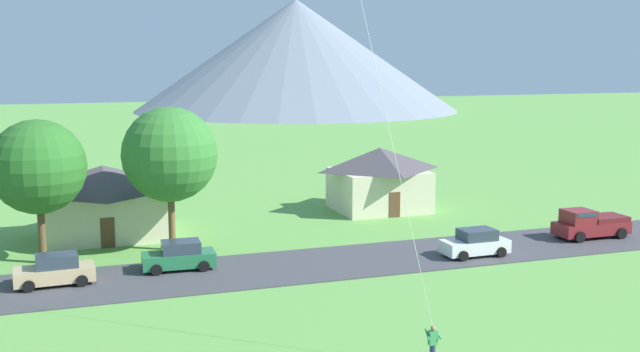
{
  "coord_description": "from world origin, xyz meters",
  "views": [
    {
      "loc": [
        -8.76,
        -13.89,
        12.41
      ],
      "look_at": [
        1.27,
        15.26,
        7.51
      ],
      "focal_mm": 42.24,
      "sensor_mm": 36.0,
      "label": 1
    }
  ],
  "objects_px": {
    "parked_car_green_mid_west": "(179,256)",
    "parked_car_tan_mid_east": "(55,271)",
    "house_left_center": "(104,200)",
    "tree_left_of_center": "(38,167)",
    "parked_car_white_west_end": "(475,243)",
    "tree_near_left": "(170,155)",
    "pickup_truck_maroon_east_side": "(590,224)",
    "house_leftmost": "(379,178)"
  },
  "relations": [
    {
      "from": "tree_left_of_center",
      "to": "house_left_center",
      "type": "bearing_deg",
      "value": 55.91
    },
    {
      "from": "tree_left_of_center",
      "to": "house_leftmost",
      "type": "bearing_deg",
      "value": 17.41
    },
    {
      "from": "tree_near_left",
      "to": "parked_car_green_mid_west",
      "type": "xyz_separation_m",
      "value": [
        -0.3,
        -4.96,
        -5.38
      ]
    },
    {
      "from": "house_leftmost",
      "to": "house_left_center",
      "type": "bearing_deg",
      "value": -174.22
    },
    {
      "from": "parked_car_white_west_end",
      "to": "pickup_truck_maroon_east_side",
      "type": "xyz_separation_m",
      "value": [
        9.9,
        1.6,
        0.19
      ]
    },
    {
      "from": "parked_car_tan_mid_east",
      "to": "pickup_truck_maroon_east_side",
      "type": "relative_size",
      "value": 0.82
    },
    {
      "from": "house_left_center",
      "to": "tree_left_of_center",
      "type": "height_order",
      "value": "tree_left_of_center"
    },
    {
      "from": "parked_car_green_mid_west",
      "to": "pickup_truck_maroon_east_side",
      "type": "distance_m",
      "value": 27.94
    },
    {
      "from": "house_left_center",
      "to": "tree_near_left",
      "type": "height_order",
      "value": "tree_near_left"
    },
    {
      "from": "tree_near_left",
      "to": "house_leftmost",
      "type": "bearing_deg",
      "value": 22.81
    },
    {
      "from": "parked_car_green_mid_west",
      "to": "tree_near_left",
      "type": "bearing_deg",
      "value": 86.58
    },
    {
      "from": "parked_car_tan_mid_east",
      "to": "tree_near_left",
      "type": "bearing_deg",
      "value": 38.95
    },
    {
      "from": "house_left_center",
      "to": "tree_near_left",
      "type": "bearing_deg",
      "value": -53.47
    },
    {
      "from": "parked_car_white_west_end",
      "to": "house_leftmost",
      "type": "bearing_deg",
      "value": 89.65
    },
    {
      "from": "tree_near_left",
      "to": "parked_car_green_mid_west",
      "type": "height_order",
      "value": "tree_near_left"
    },
    {
      "from": "parked_car_green_mid_west",
      "to": "house_leftmost",
      "type": "bearing_deg",
      "value": 34.52
    },
    {
      "from": "tree_left_of_center",
      "to": "pickup_truck_maroon_east_side",
      "type": "height_order",
      "value": "tree_left_of_center"
    },
    {
      "from": "house_left_center",
      "to": "parked_car_green_mid_west",
      "type": "bearing_deg",
      "value": -70.54
    },
    {
      "from": "house_leftmost",
      "to": "parked_car_green_mid_west",
      "type": "distance_m",
      "value": 22.05
    },
    {
      "from": "tree_left_of_center",
      "to": "parked_car_green_mid_west",
      "type": "relative_size",
      "value": 2.05
    },
    {
      "from": "house_left_center",
      "to": "tree_left_of_center",
      "type": "relative_size",
      "value": 1.01
    },
    {
      "from": "house_left_center",
      "to": "parked_car_white_west_end",
      "type": "bearing_deg",
      "value": -31.33
    },
    {
      "from": "parked_car_white_west_end",
      "to": "parked_car_green_mid_west",
      "type": "distance_m",
      "value": 18.25
    },
    {
      "from": "parked_car_green_mid_west",
      "to": "house_left_center",
      "type": "bearing_deg",
      "value": 109.46
    },
    {
      "from": "parked_car_green_mid_west",
      "to": "tree_left_of_center",
      "type": "bearing_deg",
      "value": 149.93
    },
    {
      "from": "tree_left_of_center",
      "to": "parked_car_tan_mid_east",
      "type": "bearing_deg",
      "value": -82.1
    },
    {
      "from": "tree_left_of_center",
      "to": "parked_car_white_west_end",
      "type": "relative_size",
      "value": 2.07
    },
    {
      "from": "house_left_center",
      "to": "parked_car_white_west_end",
      "type": "relative_size",
      "value": 2.1
    },
    {
      "from": "tree_left_of_center",
      "to": "parked_car_white_west_end",
      "type": "xyz_separation_m",
      "value": [
        25.6,
        -7.31,
        -5.03
      ]
    },
    {
      "from": "parked_car_white_west_end",
      "to": "parked_car_green_mid_west",
      "type": "height_order",
      "value": "same"
    },
    {
      "from": "house_left_center",
      "to": "parked_car_tan_mid_east",
      "type": "xyz_separation_m",
      "value": [
        -3.24,
        -11.08,
        -1.73
      ]
    },
    {
      "from": "house_leftmost",
      "to": "parked_car_green_mid_west",
      "type": "height_order",
      "value": "house_leftmost"
    },
    {
      "from": "parked_car_white_west_end",
      "to": "tree_left_of_center",
      "type": "bearing_deg",
      "value": 164.06
    },
    {
      "from": "house_leftmost",
      "to": "parked_car_tan_mid_east",
      "type": "height_order",
      "value": "house_leftmost"
    },
    {
      "from": "parked_car_white_west_end",
      "to": "pickup_truck_maroon_east_side",
      "type": "bearing_deg",
      "value": 9.19
    },
    {
      "from": "parked_car_green_mid_west",
      "to": "parked_car_tan_mid_east",
      "type": "height_order",
      "value": "same"
    },
    {
      "from": "house_leftmost",
      "to": "tree_near_left",
      "type": "distance_m",
      "value": 19.65
    },
    {
      "from": "parked_car_white_west_end",
      "to": "parked_car_tan_mid_east",
      "type": "height_order",
      "value": "same"
    },
    {
      "from": "house_left_center",
      "to": "tree_left_of_center",
      "type": "xyz_separation_m",
      "value": [
        -3.97,
        -5.86,
        3.31
      ]
    },
    {
      "from": "parked_car_white_west_end",
      "to": "parked_car_tan_mid_east",
      "type": "distance_m",
      "value": 24.97
    },
    {
      "from": "house_leftmost",
      "to": "parked_car_white_west_end",
      "type": "height_order",
      "value": "house_leftmost"
    },
    {
      "from": "house_leftmost",
      "to": "tree_left_of_center",
      "type": "relative_size",
      "value": 0.87
    }
  ]
}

